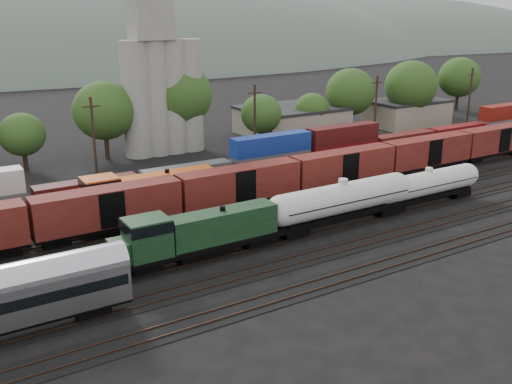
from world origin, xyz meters
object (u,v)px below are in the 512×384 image
orange_locomotive (142,191)px  grain_silo (162,84)px  tank_car_a (342,200)px  green_locomotive (193,234)px

orange_locomotive → grain_silo: (13.70, 26.00, 8.59)m
tank_car_a → grain_silo: grain_silo is taller
green_locomotive → grain_silo: 44.31m
grain_silo → green_locomotive: bearing=-109.4°
grain_silo → orange_locomotive: bearing=-117.8°
green_locomotive → tank_car_a: size_ratio=0.95×
green_locomotive → orange_locomotive: bearing=87.1°
tank_car_a → green_locomotive: bearing=-180.0°
tank_car_a → orange_locomotive: bearing=138.3°
tank_car_a → grain_silo: 41.96m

